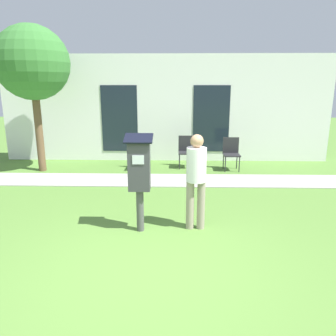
% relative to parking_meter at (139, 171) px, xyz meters
% --- Properties ---
extents(ground_plane, '(40.00, 40.00, 0.00)m').
position_rel_parking_meter_xyz_m(ground_plane, '(0.24, -1.24, -1.02)').
color(ground_plane, '#517A33').
extents(sidewalk, '(12.00, 1.10, 0.02)m').
position_rel_parking_meter_xyz_m(sidewalk, '(0.24, 2.86, -1.01)').
color(sidewalk, '#A3A099').
rests_on(sidewalk, ground).
extents(building_facade, '(10.00, 0.26, 3.20)m').
position_rel_parking_meter_xyz_m(building_facade, '(0.24, 5.20, 0.58)').
color(building_facade, white).
rests_on(building_facade, ground).
extents(parking_meter, '(0.44, 0.31, 1.59)m').
position_rel_parking_meter_xyz_m(parking_meter, '(0.00, 0.00, 0.00)').
color(parking_meter, '#4C4C4C').
rests_on(parking_meter, ground).
extents(person_standing, '(0.32, 0.32, 1.58)m').
position_rel_parking_meter_xyz_m(person_standing, '(0.90, 0.11, -0.09)').
color(person_standing, gray).
rests_on(person_standing, ground).
extents(outdoor_chair_left, '(0.44, 0.44, 0.90)m').
position_rel_parking_meter_xyz_m(outdoor_chair_left, '(-0.38, 3.99, -0.49)').
color(outdoor_chair_left, '#262628').
rests_on(outdoor_chair_left, ground).
extents(outdoor_chair_middle, '(0.44, 0.44, 0.90)m').
position_rel_parking_meter_xyz_m(outdoor_chair_middle, '(0.86, 4.26, -0.49)').
color(outdoor_chair_middle, '#262628').
rests_on(outdoor_chair_middle, ground).
extents(outdoor_chair_right, '(0.44, 0.44, 0.90)m').
position_rel_parking_meter_xyz_m(outdoor_chair_right, '(2.11, 4.00, -0.49)').
color(outdoor_chair_right, '#262628').
rests_on(outdoor_chair_right, ground).
extents(tree, '(1.90, 1.90, 3.82)m').
position_rel_parking_meter_xyz_m(tree, '(-3.13, 3.75, 1.83)').
color(tree, brown).
rests_on(tree, ground).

